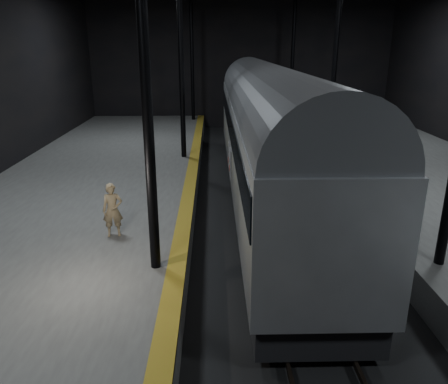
{
  "coord_description": "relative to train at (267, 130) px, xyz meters",
  "views": [
    {
      "loc": [
        -2.25,
        -14.37,
        6.58
      ],
      "look_at": [
        -1.91,
        -0.85,
        2.0
      ],
      "focal_mm": 35.0,
      "sensor_mm": 36.0,
      "label": 1
    }
  ],
  "objects": [
    {
      "name": "tactile_strip",
      "position": [
        -3.25,
        -3.59,
        -2.19
      ],
      "size": [
        0.5,
        43.8,
        0.01
      ],
      "primitive_type": "cube",
      "color": "#9B931C",
      "rests_on": "platform_left"
    },
    {
      "name": "woman",
      "position": [
        -5.31,
        -5.57,
        -1.36
      ],
      "size": [
        0.67,
        0.5,
        1.67
      ],
      "primitive_type": "imported",
      "rotation": [
        0.0,
        0.0,
        0.18
      ],
      "color": "tan",
      "rests_on": "platform_left"
    },
    {
      "name": "train",
      "position": [
        0.0,
        0.0,
        0.0
      ],
      "size": [
        3.2,
        21.4,
        5.72
      ],
      "color": "#A1A4A8",
      "rests_on": "ground"
    },
    {
      "name": "ground",
      "position": [
        0.0,
        -3.59,
        -3.19
      ],
      "size": [
        44.0,
        44.0,
        0.0
      ],
      "primitive_type": "plane",
      "color": "black",
      "rests_on": "ground"
    },
    {
      "name": "platform_left",
      "position": [
        -7.5,
        -3.59,
        -2.69
      ],
      "size": [
        9.0,
        43.8,
        1.0
      ],
      "primitive_type": "cube",
      "color": "#4E4E4B",
      "rests_on": "ground"
    },
    {
      "name": "track",
      "position": [
        0.0,
        -3.59,
        -3.12
      ],
      "size": [
        2.4,
        43.0,
        0.24
      ],
      "color": "#3F3328",
      "rests_on": "ground"
    }
  ]
}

